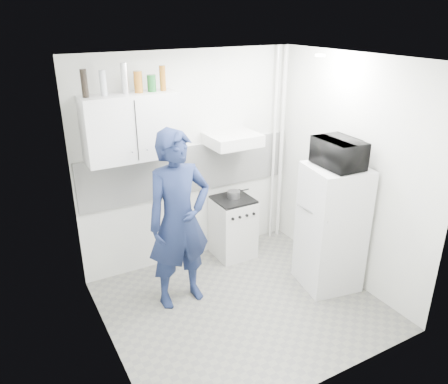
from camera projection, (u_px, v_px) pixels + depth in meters
floor at (242, 305)px, 4.78m from camera, size 2.80×2.80×0.00m
ceiling at (247, 59)px, 3.78m from camera, size 2.80×2.80×0.00m
wall_back at (190, 161)px, 5.29m from camera, size 2.80×0.00×2.80m
wall_left at (102, 228)px, 3.65m from camera, size 0.00×2.60×2.60m
wall_right at (350, 173)px, 4.91m from camera, size 0.00×2.60×2.60m
person at (179, 220)px, 4.53m from camera, size 0.73×0.49×1.94m
stove at (233, 228)px, 5.65m from camera, size 0.48×0.48×0.77m
fridge at (331, 228)px, 4.91m from camera, size 0.70×0.70×1.45m
stove_top at (233, 199)px, 5.50m from camera, size 0.46×0.46×0.03m
saucepan at (234, 194)px, 5.50m from camera, size 0.16×0.16×0.09m
microwave at (339, 153)px, 4.57m from camera, size 0.56×0.40×0.30m
bottle_a at (84, 83)px, 4.22m from camera, size 0.06×0.06×0.27m
bottle_b at (103, 83)px, 4.31m from camera, size 0.06×0.06×0.25m
bottle_d at (125, 78)px, 4.40m from camera, size 0.07×0.07×0.31m
canister_a at (138, 82)px, 4.48m from camera, size 0.09×0.09×0.22m
canister_b at (152, 83)px, 4.55m from camera, size 0.09×0.09×0.17m
bottle_e at (163, 78)px, 4.59m from camera, size 0.07×0.07×0.26m
upper_cabinet at (131, 127)px, 4.60m from camera, size 1.00×0.35×0.70m
range_hood at (233, 139)px, 5.19m from camera, size 0.60×0.50×0.14m
backsplash at (191, 169)px, 5.32m from camera, size 2.74×0.03×0.60m
pipe_a at (281, 148)px, 5.81m from camera, size 0.05×0.05×2.60m
pipe_b at (274, 149)px, 5.76m from camera, size 0.04×0.04×2.60m
ceiling_spot_fixture at (320, 55)px, 4.41m from camera, size 0.10×0.10×0.02m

